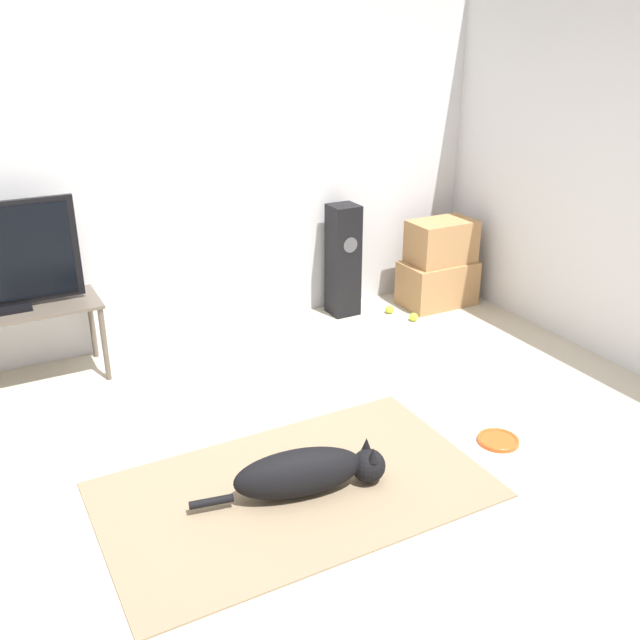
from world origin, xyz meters
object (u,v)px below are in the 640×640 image
object	(u,v)px
tennis_ball_by_boxes	(414,317)
dog	(307,472)
cardboard_box_upper	(441,241)
cardboard_box_lower	(437,283)
floor_speaker	(343,260)
frisbee	(498,440)
tv_stand	(2,320)
tennis_ball_near_speaker	(390,309)

from	to	relation	value
tennis_ball_by_boxes	dog	bearing A→B (deg)	-138.10
tennis_ball_by_boxes	cardboard_box_upper	bearing A→B (deg)	29.11
cardboard_box_lower	floor_speaker	size ratio (longest dim) A/B	0.67
dog	tennis_ball_by_boxes	size ratio (longest dim) A/B	14.87
frisbee	cardboard_box_lower	xyz separation A→B (m)	(0.96, 1.86, 0.17)
tennis_ball_by_boxes	tv_stand	bearing A→B (deg)	173.32
dog	cardboard_box_upper	world-z (taller)	cardboard_box_upper
tv_stand	tennis_ball_near_speaker	size ratio (longest dim) A/B	17.88
frisbee	tv_stand	bearing A→B (deg)	139.30
cardboard_box_lower	cardboard_box_upper	world-z (taller)	cardboard_box_upper
tennis_ball_by_boxes	frisbee	bearing A→B (deg)	-109.48
dog	tennis_ball_near_speaker	size ratio (longest dim) A/B	14.87
frisbee	floor_speaker	world-z (taller)	floor_speaker
frisbee	tv_stand	world-z (taller)	tv_stand
floor_speaker	tennis_ball_near_speaker	xyz separation A→B (m)	(0.33, -0.19, -0.41)
floor_speaker	dog	bearing A→B (deg)	-124.07
frisbee	tv_stand	distance (m)	3.07
dog	frisbee	size ratio (longest dim) A/B	4.24
floor_speaker	tv_stand	distance (m)	2.48
tv_stand	tennis_ball_by_boxes	distance (m)	2.94
floor_speaker	tennis_ball_near_speaker	size ratio (longest dim) A/B	13.34
tennis_ball_near_speaker	floor_speaker	bearing A→B (deg)	149.32
tv_stand	tennis_ball_by_boxes	size ratio (longest dim) A/B	17.88
tv_stand	cardboard_box_upper	bearing A→B (deg)	-2.07
cardboard_box_upper	floor_speaker	xyz separation A→B (m)	(-0.80, 0.19, -0.09)
dog	tv_stand	xyz separation A→B (m)	(-1.15, 1.90, 0.33)
frisbee	cardboard_box_upper	bearing A→B (deg)	62.36
dog	floor_speaker	world-z (taller)	floor_speaker
dog	floor_speaker	distance (m)	2.40
cardboard_box_lower	tennis_ball_by_boxes	distance (m)	0.46
frisbee	floor_speaker	distance (m)	2.11
cardboard_box_lower	tv_stand	distance (m)	3.28
dog	frisbee	bearing A→B (deg)	-4.27
dog	cardboard_box_upper	xyz separation A→B (m)	(2.13, 1.78, 0.40)
tennis_ball_by_boxes	tennis_ball_near_speaker	size ratio (longest dim) A/B	1.00
cardboard_box_lower	floor_speaker	distance (m)	0.85
cardboard_box_lower	tv_stand	bearing A→B (deg)	177.81
cardboard_box_lower	tennis_ball_near_speaker	size ratio (longest dim) A/B	8.92
dog	frisbee	world-z (taller)	dog
frisbee	floor_speaker	size ratio (longest dim) A/B	0.26
tv_stand	tennis_ball_near_speaker	world-z (taller)	tv_stand
cardboard_box_lower	tv_stand	xyz separation A→B (m)	(-3.26, 0.12, 0.28)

